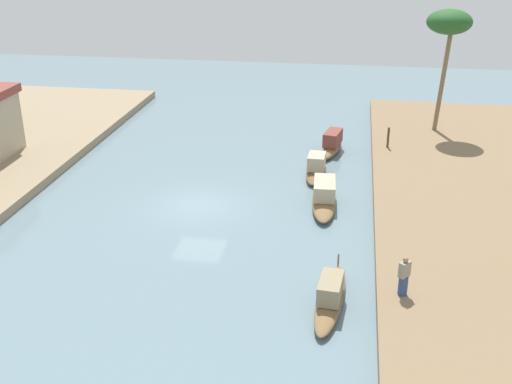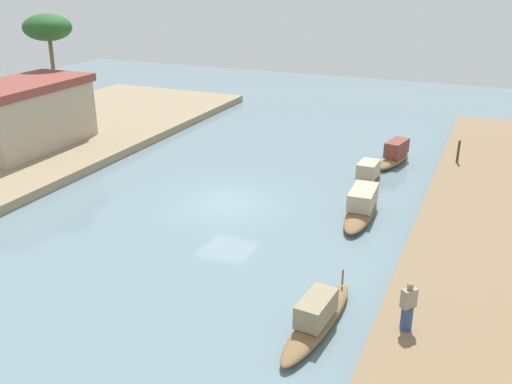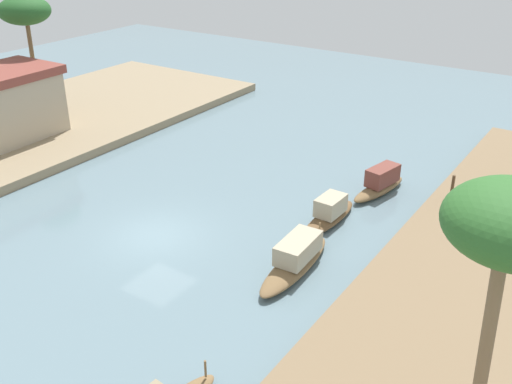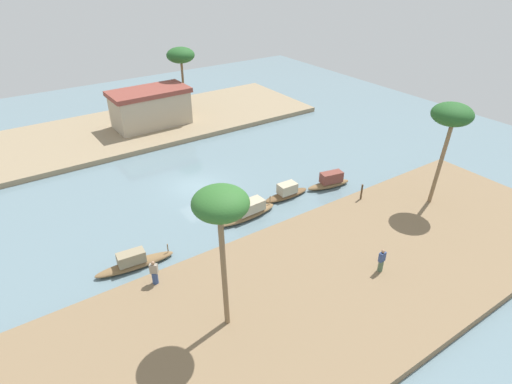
# 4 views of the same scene
# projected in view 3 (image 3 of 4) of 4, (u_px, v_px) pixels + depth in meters

# --- Properties ---
(river_water) EXTENTS (72.17, 72.17, 0.00)m
(river_water) POSITION_uv_depth(u_px,v_px,m) (156.00, 236.00, 25.22)
(river_water) COLOR slate
(river_water) RESTS_ON ground
(sampan_with_tall_canopy) EXTENTS (3.98, 1.65, 1.35)m
(sampan_with_tall_canopy) POSITION_uv_depth(u_px,v_px,m) (380.00, 183.00, 28.73)
(sampan_with_tall_canopy) COLOR brown
(sampan_with_tall_canopy) RESTS_ON river_water
(sampan_open_hull) EXTENTS (4.98, 1.42, 1.28)m
(sampan_open_hull) POSITION_uv_depth(u_px,v_px,m) (296.00, 258.00, 22.68)
(sampan_open_hull) COLOR brown
(sampan_open_hull) RESTS_ON river_water
(sampan_near_left_bank) EXTENTS (4.06, 1.16, 1.22)m
(sampan_near_left_bank) POSITION_uv_depth(u_px,v_px,m) (330.00, 213.00, 26.14)
(sampan_near_left_bank) COLOR brown
(sampan_near_left_bank) RESTS_ON river_water
(mooring_post) EXTENTS (0.14, 0.14, 1.27)m
(mooring_post) POSITION_uv_depth(u_px,v_px,m) (452.00, 188.00, 26.84)
(mooring_post) COLOR #4C3823
(mooring_post) RESTS_ON riverbank_left
(palm_tree_right_tall) EXTENTS (3.15, 3.15, 7.37)m
(palm_tree_right_tall) POSITION_uv_depth(u_px,v_px,m) (25.00, 12.00, 35.80)
(palm_tree_right_tall) COLOR brown
(palm_tree_right_tall) RESTS_ON riverbank_right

